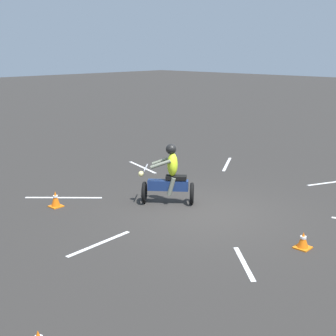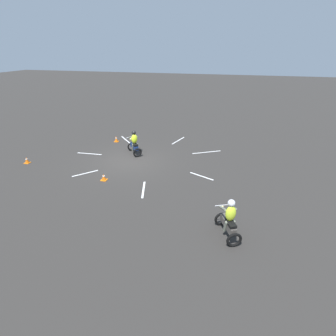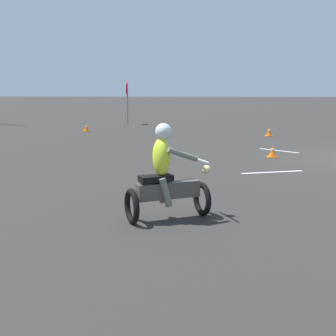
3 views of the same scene
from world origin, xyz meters
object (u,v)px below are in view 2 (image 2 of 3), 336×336
Objects in this scene: motorcycle_rider_background at (229,220)px; traffic_cone_mid_center at (116,139)px; motorcycle_rider_foreground at (134,144)px; traffic_cone_near_right at (104,177)px; traffic_cone_near_left at (27,160)px.

motorcycle_rider_background reaches higher than traffic_cone_mid_center.
motorcycle_rider_foreground is 4.56× the size of traffic_cone_near_right.
motorcycle_rider_background is 7.49m from traffic_cone_near_right.
traffic_cone_mid_center is (2.09, -6.10, 0.04)m from traffic_cone_near_right.
traffic_cone_mid_center is at bearing -71.14° from traffic_cone_near_right.
motorcycle_rider_background is 4.56× the size of traffic_cone_near_right.
motorcycle_rider_background is (-6.61, 7.14, 0.00)m from motorcycle_rider_foreground.
motorcycle_rider_foreground is at bearing 108.22° from motorcycle_rider_background.
motorcycle_rider_background is at bearing 162.67° from traffic_cone_near_left.
traffic_cone_mid_center is (2.30, -2.01, -0.52)m from motorcycle_rider_foreground.
traffic_cone_near_right is (-5.79, 0.89, -0.01)m from traffic_cone_near_left.
traffic_cone_mid_center is at bearing -125.38° from traffic_cone_near_left.
motorcycle_rider_foreground is 6.82m from traffic_cone_near_left.
traffic_cone_near_left is at bearing 138.08° from motorcycle_rider_background.
traffic_cone_near_left reaches higher than traffic_cone_near_right.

